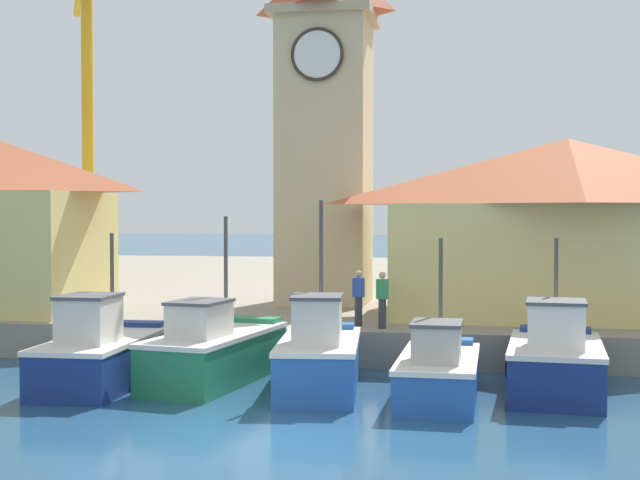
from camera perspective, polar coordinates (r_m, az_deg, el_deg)
The scene contains 12 objects.
ground_plane at distance 17.23m, azimuth -3.32°, elevation -12.82°, with size 300.00×300.00×0.00m, color navy.
quay_wharf at distance 44.74m, azimuth 4.93°, elevation -3.11°, with size 120.00×40.00×1.02m, color gray.
fishing_boat_far_left at distance 23.06m, azimuth -13.79°, elevation -7.11°, with size 2.18×5.06×3.80m.
fishing_boat_left_outer at distance 23.03m, azimuth -6.77°, elevation -7.12°, with size 2.77×5.37×4.23m.
fishing_boat_left_inner at distance 21.69m, azimuth -0.05°, elevation -7.54°, with size 2.32×4.71×4.64m.
fishing_boat_mid_left at distance 20.98m, azimuth 7.59°, elevation -8.34°, with size 1.96×4.56×3.73m.
fishing_boat_center at distance 22.09m, azimuth 14.84°, elevation -7.51°, with size 2.50×4.65×3.72m.
clock_tower at distance 32.61m, azimuth 0.33°, elevation 7.90°, with size 3.65×3.65×14.47m.
warehouse_right at distance 29.71m, azimuth 15.55°, elevation 0.93°, with size 11.36×6.94×5.68m.
port_crane_far at distance 44.27m, azimuth -14.65°, elevation 5.62°, with size 4.45×7.42×16.74m.
dock_worker_near_tower at distance 25.48m, azimuth 4.01°, elevation -3.78°, with size 0.34×0.22×1.62m.
dock_worker_along_quay at distance 26.02m, azimuth 2.48°, elevation -3.66°, with size 0.34×0.22×1.62m.
Camera 1 is at (3.80, -16.23, 4.35)m, focal length 50.00 mm.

